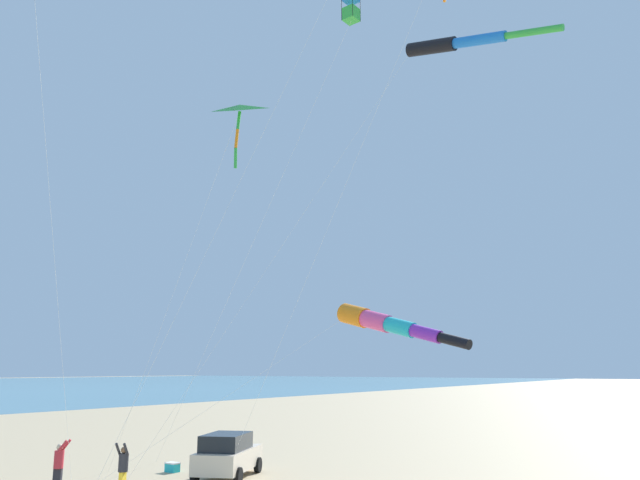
{
  "coord_description": "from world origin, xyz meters",
  "views": [
    {
      "loc": [
        -18.12,
        14.37,
        4.59
      ],
      "look_at": [
        -5.68,
        -4.53,
        9.3
      ],
      "focal_mm": 34.76,
      "sensor_mm": 36.0,
      "label": 1
    }
  ],
  "objects_px": {
    "parked_car": "(228,455)",
    "kite_delta_black_fish_shape": "(239,110)",
    "person_adult_flyer": "(59,462)",
    "person_child_green_jacket": "(123,466)",
    "kite_windsock_long_streamer_left": "(383,323)",
    "kite_windsock_long_streamer_right": "(456,43)",
    "kite_box_orange_high_right": "(350,6)",
    "cooler_box": "(172,467)"
  },
  "relations": [
    {
      "from": "kite_box_orange_high_right",
      "to": "parked_car",
      "type": "bearing_deg",
      "value": -10.4
    },
    {
      "from": "kite_windsock_long_streamer_left",
      "to": "kite_windsock_long_streamer_right",
      "type": "relative_size",
      "value": 0.7
    },
    {
      "from": "parked_car",
      "to": "kite_windsock_long_streamer_right",
      "type": "distance_m",
      "value": 20.27
    },
    {
      "from": "person_child_green_jacket",
      "to": "kite_windsock_long_streamer_right",
      "type": "relative_size",
      "value": 0.1
    },
    {
      "from": "kite_windsock_long_streamer_left",
      "to": "kite_delta_black_fish_shape",
      "type": "height_order",
      "value": "kite_delta_black_fish_shape"
    },
    {
      "from": "parked_car",
      "to": "kite_delta_black_fish_shape",
      "type": "relative_size",
      "value": 0.29
    },
    {
      "from": "kite_delta_black_fish_shape",
      "to": "cooler_box",
      "type": "bearing_deg",
      "value": -19.34
    },
    {
      "from": "person_child_green_jacket",
      "to": "kite_delta_black_fish_shape",
      "type": "xyz_separation_m",
      "value": [
        -2.73,
        -2.89,
        14.71
      ]
    },
    {
      "from": "person_adult_flyer",
      "to": "person_child_green_jacket",
      "type": "relative_size",
      "value": 1.01
    },
    {
      "from": "kite_delta_black_fish_shape",
      "to": "kite_windsock_long_streamer_right",
      "type": "relative_size",
      "value": 0.85
    },
    {
      "from": "person_adult_flyer",
      "to": "kite_delta_black_fish_shape",
      "type": "relative_size",
      "value": 0.12
    },
    {
      "from": "kite_windsock_long_streamer_right",
      "to": "parked_car",
      "type": "bearing_deg",
      "value": 12.24
    },
    {
      "from": "parked_car",
      "to": "kite_windsock_long_streamer_left",
      "type": "xyz_separation_m",
      "value": [
        -7.32,
        -0.7,
        5.41
      ]
    },
    {
      "from": "kite_windsock_long_streamer_left",
      "to": "kite_windsock_long_streamer_right",
      "type": "height_order",
      "value": "kite_windsock_long_streamer_right"
    },
    {
      "from": "cooler_box",
      "to": "person_adult_flyer",
      "type": "xyz_separation_m",
      "value": [
        0.55,
        5.45,
        0.81
      ]
    },
    {
      "from": "parked_car",
      "to": "person_child_green_jacket",
      "type": "bearing_deg",
      "value": 79.16
    },
    {
      "from": "kite_windsock_long_streamer_left",
      "to": "parked_car",
      "type": "bearing_deg",
      "value": 5.46
    },
    {
      "from": "person_adult_flyer",
      "to": "kite_windsock_long_streamer_right",
      "type": "xyz_separation_m",
      "value": [
        -13.97,
        -7.91,
        17.24
      ]
    },
    {
      "from": "kite_delta_black_fish_shape",
      "to": "kite_windsock_long_streamer_right",
      "type": "bearing_deg",
      "value": -153.85
    },
    {
      "from": "parked_car",
      "to": "kite_box_orange_high_right",
      "type": "bearing_deg",
      "value": 169.6
    },
    {
      "from": "kite_delta_black_fish_shape",
      "to": "kite_box_orange_high_right",
      "type": "bearing_deg",
      "value": -173.28
    },
    {
      "from": "cooler_box",
      "to": "kite_delta_black_fish_shape",
      "type": "relative_size",
      "value": 0.04
    },
    {
      "from": "parked_car",
      "to": "person_child_green_jacket",
      "type": "relative_size",
      "value": 2.51
    },
    {
      "from": "kite_delta_black_fish_shape",
      "to": "parked_car",
      "type": "bearing_deg",
      "value": -47.1
    },
    {
      "from": "cooler_box",
      "to": "kite_windsock_long_streamer_left",
      "type": "distance_m",
      "value": 12.13
    },
    {
      "from": "parked_car",
      "to": "kite_delta_black_fish_shape",
      "type": "xyz_separation_m",
      "value": [
        -1.8,
        1.94,
        14.78
      ]
    },
    {
      "from": "person_adult_flyer",
      "to": "kite_box_orange_high_right",
      "type": "xyz_separation_m",
      "value": [
        -10.8,
        -4.36,
        18.22
      ]
    },
    {
      "from": "person_adult_flyer",
      "to": "kite_windsock_long_streamer_left",
      "type": "bearing_deg",
      "value": -149.84
    },
    {
      "from": "kite_windsock_long_streamer_left",
      "to": "kite_box_orange_high_right",
      "type": "xyz_separation_m",
      "value": [
        0.17,
        2.01,
        12.88
      ]
    },
    {
      "from": "cooler_box",
      "to": "kite_box_orange_high_right",
      "type": "xyz_separation_m",
      "value": [
        -10.25,
        1.09,
        19.03
      ]
    },
    {
      "from": "person_adult_flyer",
      "to": "kite_delta_black_fish_shape",
      "type": "height_order",
      "value": "kite_delta_black_fish_shape"
    },
    {
      "from": "parked_car",
      "to": "person_child_green_jacket",
      "type": "xyz_separation_m",
      "value": [
        0.92,
        4.83,
        0.06
      ]
    },
    {
      "from": "person_child_green_jacket",
      "to": "kite_windsock_long_streamer_right",
      "type": "xyz_separation_m",
      "value": [
        -11.24,
        -7.07,
        17.24
      ]
    },
    {
      "from": "kite_delta_black_fish_shape",
      "to": "kite_windsock_long_streamer_left",
      "type": "bearing_deg",
      "value": -154.4
    },
    {
      "from": "kite_windsock_long_streamer_right",
      "to": "kite_box_orange_high_right",
      "type": "height_order",
      "value": "kite_box_orange_high_right"
    },
    {
      "from": "cooler_box",
      "to": "person_child_green_jacket",
      "type": "height_order",
      "value": "person_child_green_jacket"
    },
    {
      "from": "cooler_box",
      "to": "kite_windsock_long_streamer_right",
      "type": "relative_size",
      "value": 0.03
    },
    {
      "from": "cooler_box",
      "to": "person_adult_flyer",
      "type": "relative_size",
      "value": 0.33
    },
    {
      "from": "kite_windsock_long_streamer_left",
      "to": "cooler_box",
      "type": "bearing_deg",
      "value": 5.05
    },
    {
      "from": "parked_car",
      "to": "cooler_box",
      "type": "relative_size",
      "value": 7.5
    },
    {
      "from": "cooler_box",
      "to": "kite_box_orange_high_right",
      "type": "relative_size",
      "value": 0.03
    },
    {
      "from": "person_adult_flyer",
      "to": "kite_box_orange_high_right",
      "type": "height_order",
      "value": "kite_box_orange_high_right"
    }
  ]
}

